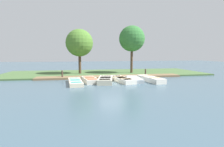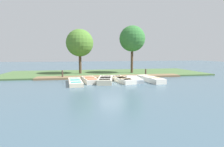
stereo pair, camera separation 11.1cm
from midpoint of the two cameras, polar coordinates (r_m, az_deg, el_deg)
name	(u,v)px [view 1 (the left image)]	position (r m, az deg, el deg)	size (l,w,h in m)	color
ground_plane	(113,79)	(16.82, 0.20, -1.93)	(80.00, 80.00, 0.00)	#425B6B
shore_bank	(105,73)	(21.70, -2.29, 0.17)	(8.00, 24.00, 0.15)	#476638
dock_walkway	(111,77)	(18.08, -0.58, -1.04)	(1.53, 14.82, 0.19)	brown
rowboat_0	(75,82)	(14.70, -12.13, -2.68)	(3.63, 1.34, 0.33)	beige
rowboat_1	(90,80)	(15.34, -7.36, -2.08)	(3.01, 1.49, 0.39)	beige
rowboat_2	(105,80)	(15.13, -2.35, -2.05)	(3.48, 1.81, 0.44)	beige
rowboat_3	(122,79)	(15.50, 2.99, -1.93)	(3.64, 1.73, 0.40)	silver
rowboat_4	(134,79)	(15.97, 7.13, -1.86)	(3.22, 1.38, 0.33)	#B2BCC1
rowboat_5	(151,79)	(15.99, 12.31, -1.74)	(3.53, 1.38, 0.43)	silver
mooring_post_near	(62,74)	(17.85, -16.10, -0.30)	(0.16, 0.16, 0.85)	#47382D
mooring_post_far	(145,73)	(19.07, 10.70, 0.26)	(0.16, 0.16, 0.85)	#47382D
park_tree_far_left	(79,43)	(20.79, -10.74, 9.75)	(3.14, 3.14, 5.28)	#4C3828
park_tree_left	(132,39)	(21.41, 6.36, 11.18)	(3.08, 3.08, 5.79)	#4C3828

